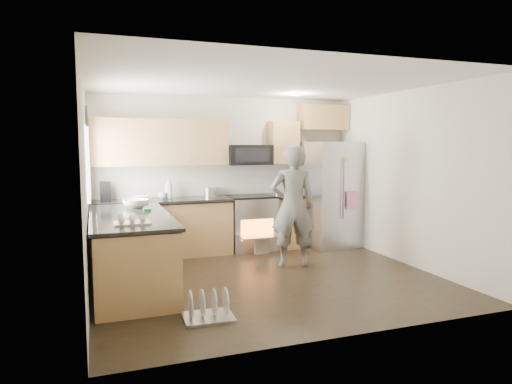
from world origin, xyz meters
name	(u,v)px	position (x,y,z in m)	size (l,w,h in m)	color
ground	(267,278)	(0.00, 0.00, 0.00)	(4.50, 4.50, 0.00)	black
room_shell	(264,154)	(-0.04, 0.02, 1.67)	(4.54, 4.04, 2.62)	beige
back_cabinet_run	(196,195)	(-0.58, 1.75, 0.96)	(4.45, 0.64, 2.50)	#9D683E
peninsula	(131,251)	(-1.75, 0.25, 0.46)	(0.96, 2.36, 1.04)	#9D683E
stove_range	(251,210)	(0.35, 1.69, 0.68)	(0.76, 0.97, 1.79)	#B7B7BC
refrigerator	(332,195)	(1.77, 1.45, 0.92)	(0.98, 0.81, 1.84)	#B7B7BC
person	(293,206)	(0.58, 0.46, 0.90)	(0.65, 0.43, 1.79)	slate
dish_rack	(208,311)	(-1.09, -1.14, 0.08)	(0.53, 0.43, 0.32)	#B7B7BC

